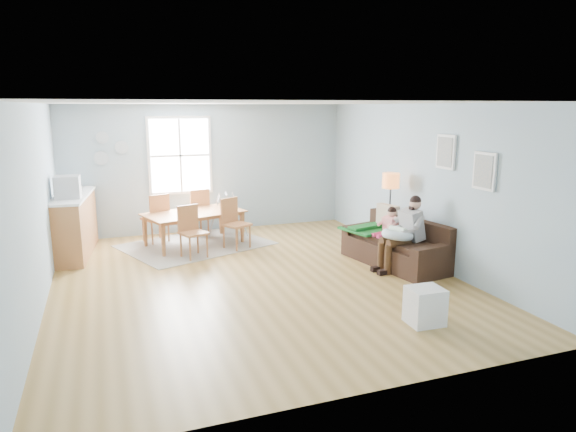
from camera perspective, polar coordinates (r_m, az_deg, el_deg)
name	(u,v)px	position (r m, az deg, el deg)	size (l,w,h in m)	color
room	(254,122)	(7.67, -3.85, 10.33)	(8.40, 9.40, 3.90)	olive
window	(180,155)	(10.98, -11.91, 6.60)	(1.32, 0.08, 1.62)	white
pictures	(464,161)	(8.16, 18.98, 5.79)	(0.05, 1.34, 0.74)	white
wall_plates	(108,149)	(10.87, -19.35, 7.07)	(0.67, 0.02, 0.66)	#98AAB6
sofa	(397,248)	(8.97, 12.06, -3.53)	(1.17, 2.06, 0.79)	black
green_throw	(370,229)	(9.34, 9.12, -1.38)	(0.89, 0.77, 0.04)	#166320
beige_pillow	(388,217)	(9.37, 11.01, -0.12)	(0.13, 0.45, 0.45)	#C0AE93
father	(404,231)	(8.60, 12.78, -1.61)	(0.87, 0.42, 1.23)	gray
nursing_pillow	(397,235)	(8.51, 12.06, -2.05)	(0.51, 0.51, 0.14)	silver
infant	(396,230)	(8.52, 11.92, -1.49)	(0.22, 0.36, 0.13)	white
toddler	(388,225)	(8.97, 11.02, -0.98)	(0.51, 0.33, 0.76)	white
floor_lamp	(391,188)	(9.33, 11.33, 3.11)	(0.30, 0.30, 1.49)	black
storage_cube	(424,306)	(6.66, 14.91, -9.64)	(0.43, 0.39, 0.46)	white
rug	(196,245)	(10.20, -10.20, -3.15)	(2.60, 1.98, 0.01)	#9A968D
dining_table	(195,229)	(10.12, -10.26, -1.41)	(1.84, 1.03, 0.65)	brown
chair_sw	(191,228)	(9.30, -10.72, -1.32)	(0.53, 0.53, 0.93)	#A16937
chair_se	(233,220)	(9.78, -6.09, -0.42)	(0.59, 0.59, 0.95)	#A16937
chair_nw	(157,215)	(10.40, -14.32, 0.12)	(0.58, 0.58, 0.98)	#A16937
chair_ne	(198,209)	(10.84, -9.98, 0.80)	(0.54, 0.54, 0.99)	#A16937
counter	(74,224)	(10.06, -22.71, -0.86)	(0.81, 2.04, 1.11)	brown
monitor	(67,187)	(9.56, -23.33, 2.98)	(0.43, 0.41, 0.38)	#AAABAF
baby_swing	(227,215)	(10.98, -6.82, 0.07)	(0.96, 0.98, 0.85)	#AAABAF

